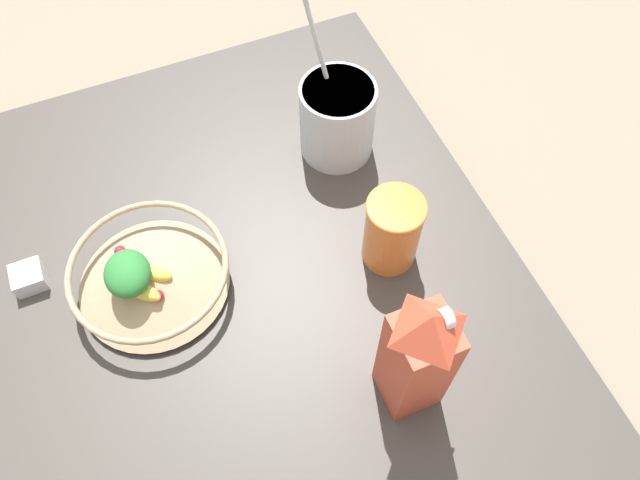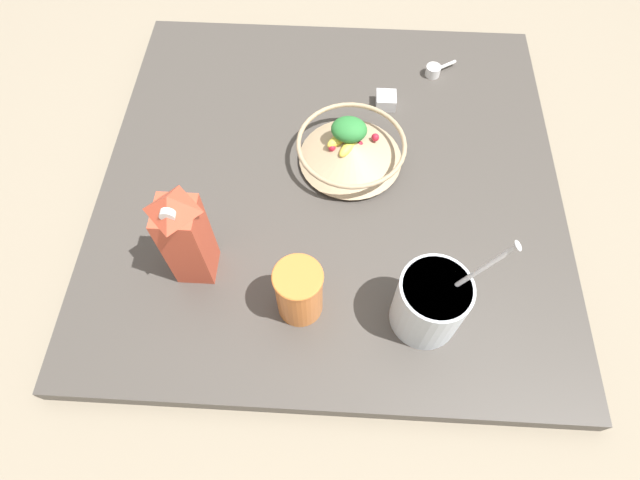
% 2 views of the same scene
% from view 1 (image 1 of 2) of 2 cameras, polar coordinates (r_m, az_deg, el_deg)
% --- Properties ---
extents(ground_plane, '(6.00, 6.00, 0.00)m').
position_cam_1_polar(ground_plane, '(1.01, -11.13, -6.28)').
color(ground_plane, gray).
extents(countertop, '(0.99, 0.99, 0.04)m').
position_cam_1_polar(countertop, '(0.99, -11.34, -5.77)').
color(countertop, '#47423D').
rests_on(countertop, ground_plane).
extents(fruit_bowl, '(0.24, 0.24, 0.09)m').
position_cam_1_polar(fruit_bowl, '(0.96, -15.37, -3.11)').
color(fruit_bowl, tan).
rests_on(fruit_bowl, countertop).
extents(milk_carton, '(0.07, 0.07, 0.24)m').
position_cam_1_polar(milk_carton, '(0.79, 8.93, -10.52)').
color(milk_carton, '#CC4C33').
rests_on(milk_carton, countertop).
extents(yogurt_tub, '(0.16, 0.13, 0.26)m').
position_cam_1_polar(yogurt_tub, '(1.05, 1.58, 11.24)').
color(yogurt_tub, silver).
rests_on(yogurt_tub, countertop).
extents(drinking_cup, '(0.09, 0.09, 0.13)m').
position_cam_1_polar(drinking_cup, '(0.93, 6.64, 0.90)').
color(drinking_cup, orange).
rests_on(drinking_cup, countertop).
extents(spice_jar, '(0.05, 0.05, 0.03)m').
position_cam_1_polar(spice_jar, '(1.05, -25.05, -3.15)').
color(spice_jar, silver).
rests_on(spice_jar, countertop).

